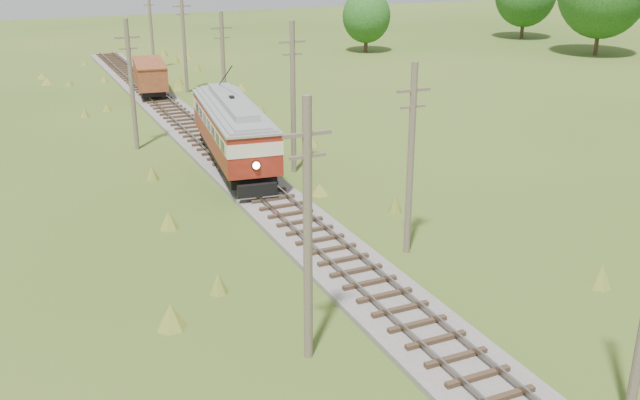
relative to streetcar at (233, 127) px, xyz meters
name	(u,v)px	position (x,y,z in m)	size (l,w,h in m)	color
railbed_main	(228,162)	(0.00, 1.26, -2.54)	(3.60, 96.00, 0.57)	#605B54
streetcar	(233,127)	(0.00, 0.00, 0.00)	(4.68, 13.13, 5.95)	black
gondola	(150,75)	(0.00, 23.65, -0.79)	(3.54, 8.00, 2.57)	black
gravel_pile	(219,104)	(3.91, 15.98, -2.24)	(2.93, 3.11, 1.07)	gray
utility_pole_r_2	(411,158)	(3.30, -14.74, 1.69)	(1.60, 0.30, 8.60)	brown
utility_pole_r_3	(293,97)	(3.20, -1.74, 1.89)	(1.60, 0.30, 9.00)	brown
utility_pole_r_4	(223,68)	(3.00, 11.26, 1.59)	(1.60, 0.30, 8.40)	brown
utility_pole_r_5	(184,42)	(3.40, 24.26, 1.84)	(1.60, 0.30, 8.90)	brown
utility_pole_r_6	(151,28)	(3.20, 37.26, 1.74)	(1.60, 0.30, 8.70)	brown
utility_pole_l_a	(308,231)	(-4.20, -20.74, 1.89)	(1.60, 0.30, 9.00)	brown
utility_pole_l_b	(131,84)	(-4.50, 7.26, 1.69)	(1.60, 0.30, 8.60)	brown
tree_mid_b	(366,16)	(30.00, 39.26, 1.59)	(5.88, 5.88, 7.57)	#38281C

